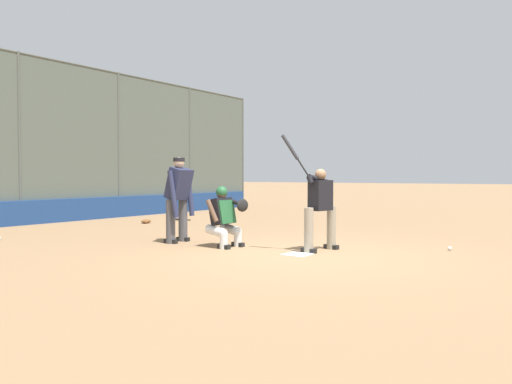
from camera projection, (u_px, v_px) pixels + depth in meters
The scene contains 11 objects.
ground_plane at pixel (297, 255), 8.52m from camera, with size 160.00×160.00×0.00m, color #93704C.
home_plate_marker at pixel (297, 254), 8.52m from camera, with size 0.43×0.43×0.01m, color white.
backstop_fence at pixel (19, 135), 13.58m from camera, with size 20.24×0.08×4.73m.
padding_wall at pixel (22, 213), 13.59m from camera, with size 19.76×0.18×0.67m, color navy.
bleachers_beyond at pixel (69, 197), 18.07m from camera, with size 14.11×3.05×1.80m.
batter_at_plate at pixel (320, 206), 8.92m from camera, with size 0.91×0.75×2.09m.
catcher_behind_plate at pixel (225, 216), 9.44m from camera, with size 0.61×0.73×1.15m.
umpire_home at pixel (179, 197), 10.07m from camera, with size 0.70×0.47×1.73m.
spare_bat_first_base_side at pixel (176, 219), 15.14m from camera, with size 0.11×0.91×0.07m.
fielding_glove_on_dirt at pixel (146, 221), 14.15m from camera, with size 0.32×0.24×0.11m.
baseball_loose at pixel (450, 248), 9.01m from camera, with size 0.07×0.07×0.07m, color white.
Camera 1 is at (7.30, 4.38, 1.35)m, focal length 35.00 mm.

